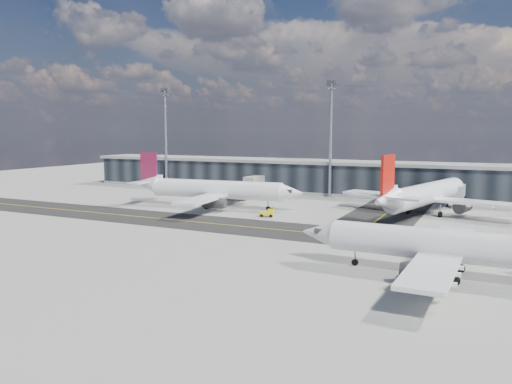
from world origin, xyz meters
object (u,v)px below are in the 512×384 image
airliner_af (214,190)px  service_van (401,203)px  airliner_redtail (425,194)px  airliner_near (456,247)px  baggage_tug (268,213)px

airliner_af → service_van: (36.69, 18.63, -3.18)m
airliner_redtail → service_van: size_ratio=8.14×
airliner_af → airliner_redtail: (42.93, 9.17, 0.27)m
airliner_redtail → airliner_af: bearing=-154.1°
airliner_redtail → service_van: airliner_redtail is taller
airliner_af → airliner_redtail: bearing=96.2°
airliner_near → baggage_tug: bearing=54.1°
airliner_redtail → baggage_tug: bearing=-136.6°
baggage_tug → service_van: size_ratio=0.58×
baggage_tug → airliner_redtail: bearing=105.5°
airliner_af → airliner_near: 61.80m
airliner_redtail → airliner_near: size_ratio=1.15×
airliner_af → service_van: airliner_af is taller
airliner_af → airliner_redtail: size_ratio=0.95×
airliner_near → service_van: 54.62m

